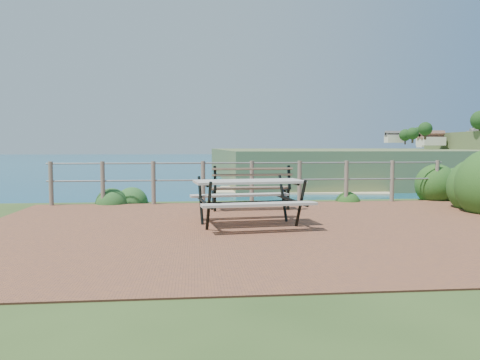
# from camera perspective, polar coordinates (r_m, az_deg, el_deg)

# --- Properties ---
(ground) EXTENTS (10.00, 7.00, 0.12)m
(ground) POSITION_cam_1_polar(r_m,az_deg,el_deg) (7.84, 4.46, -5.89)
(ground) COLOR brown
(ground) RESTS_ON ground
(ocean) EXTENTS (1200.00, 1200.00, 0.00)m
(ocean) POSITION_cam_1_polar(r_m,az_deg,el_deg) (207.61, -5.22, 3.72)
(ocean) COLOR #135D73
(ocean) RESTS_ON ground
(safety_railing) EXTENTS (9.40, 0.10, 1.00)m
(safety_railing) POSITION_cam_1_polar(r_m,az_deg,el_deg) (11.06, 1.45, 0.03)
(safety_railing) COLOR #6B5B4C
(safety_railing) RESTS_ON ground
(picnic_table) EXTENTS (1.90, 1.57, 0.77)m
(picnic_table) POSITION_cam_1_polar(r_m,az_deg,el_deg) (7.92, 1.08, -2.18)
(picnic_table) COLOR #A39E93
(picnic_table) RESTS_ON ground
(park_bench) EXTENTS (1.69, 0.50, 0.95)m
(park_bench) POSITION_cam_1_polar(r_m,az_deg,el_deg) (9.89, 1.30, -0.16)
(park_bench) COLOR brown
(park_bench) RESTS_ON ground
(shrub_right_edge) EXTENTS (1.17, 1.17, 1.66)m
(shrub_right_edge) POSITION_cam_1_polar(r_m,az_deg,el_deg) (12.95, 23.85, -2.27)
(shrub_right_edge) COLOR #194715
(shrub_right_edge) RESTS_ON ground
(shrub_lip_west) EXTENTS (0.88, 0.88, 0.67)m
(shrub_lip_west) POSITION_cam_1_polar(r_m,az_deg,el_deg) (11.59, -14.02, -2.75)
(shrub_lip_west) COLOR #1E5021
(shrub_lip_west) RESTS_ON ground
(shrub_lip_east) EXTENTS (0.68, 0.68, 0.38)m
(shrub_lip_east) POSITION_cam_1_polar(r_m,az_deg,el_deg) (12.01, 13.35, -2.50)
(shrub_lip_east) COLOR #194715
(shrub_lip_east) RESTS_ON ground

